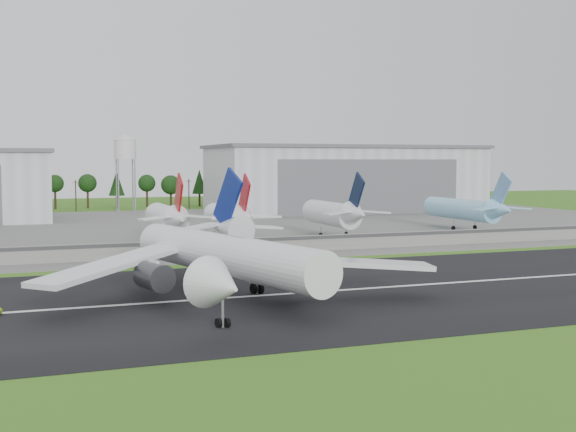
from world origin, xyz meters
name	(u,v)px	position (x,y,z in m)	size (l,w,h in m)	color
ground	(345,305)	(0.00, 0.00, 0.00)	(600.00, 600.00, 0.00)	#286818
runway	(317,292)	(0.00, 10.00, 0.05)	(320.00, 60.00, 0.10)	black
runway_centerline	(317,292)	(0.00, 10.00, 0.11)	(220.00, 1.00, 0.02)	white
apron	(173,227)	(0.00, 120.00, 0.05)	(320.00, 150.00, 0.10)	slate
blast_fence	(234,246)	(0.00, 54.99, 1.81)	(240.00, 0.61, 3.50)	gray
hangar_east	(345,178)	(75.00, 164.92, 12.63)	(102.00, 47.00, 25.20)	silver
water_tower	(125,147)	(-5.00, 185.00, 24.55)	(8.40, 8.40, 29.40)	#99999E
utility_poles	(134,210)	(0.00, 200.00, 0.00)	(230.00, 3.00, 12.00)	black
treeline	(129,208)	(0.00, 215.00, 0.00)	(320.00, 16.00, 22.00)	black
main_airliner	(225,265)	(-14.07, 9.58, 4.89)	(55.04, 58.25, 18.17)	white
parked_jet_red_a	(169,218)	(-9.42, 76.58, 6.30)	(7.36, 31.29, 16.82)	white
parked_jet_red_b	(230,217)	(5.22, 76.55, 6.13)	(7.36, 31.29, 16.63)	white
parked_jet_navy	(336,213)	(32.42, 76.58, 6.32)	(7.36, 31.29, 16.83)	white
parked_jet_skyblue	(468,209)	(74.12, 81.56, 6.14)	(7.36, 37.29, 16.69)	#8ED2F5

